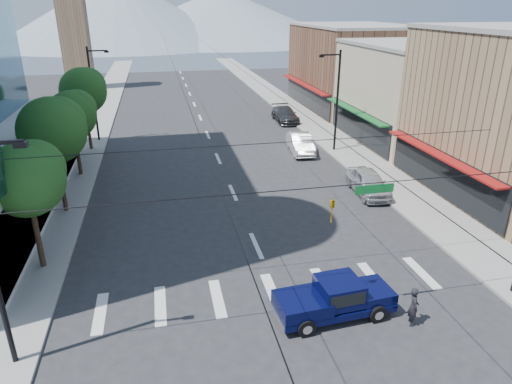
{
  "coord_description": "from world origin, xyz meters",
  "views": [
    {
      "loc": [
        -4.75,
        -16.07,
        12.6
      ],
      "look_at": [
        0.13,
        6.65,
        3.0
      ],
      "focal_mm": 32.0,
      "sensor_mm": 36.0,
      "label": 1
    }
  ],
  "objects_px": {
    "pedestrian": "(413,306)",
    "pickup_truck": "(334,298)",
    "parked_car_near": "(368,182)",
    "parked_car_far": "(285,115)",
    "parked_car_mid": "(300,143)"
  },
  "relations": [
    {
      "from": "parked_car_far",
      "to": "parked_car_mid",
      "type": "bearing_deg",
      "value": -97.78
    },
    {
      "from": "pickup_truck",
      "to": "pedestrian",
      "type": "distance_m",
      "value": 3.29
    },
    {
      "from": "parked_car_near",
      "to": "parked_car_mid",
      "type": "bearing_deg",
      "value": 103.53
    },
    {
      "from": "parked_car_near",
      "to": "parked_car_far",
      "type": "xyz_separation_m",
      "value": [
        0.0,
        22.13,
        -0.03
      ]
    },
    {
      "from": "parked_car_near",
      "to": "parked_car_mid",
      "type": "distance_m",
      "value": 10.59
    },
    {
      "from": "pedestrian",
      "to": "parked_car_near",
      "type": "relative_size",
      "value": 0.35
    },
    {
      "from": "pickup_truck",
      "to": "parked_car_near",
      "type": "relative_size",
      "value": 1.06
    },
    {
      "from": "pickup_truck",
      "to": "parked_car_near",
      "type": "distance_m",
      "value": 14.62
    },
    {
      "from": "pickup_truck",
      "to": "parked_car_far",
      "type": "xyz_separation_m",
      "value": [
        7.45,
        34.71,
        -0.1
      ]
    },
    {
      "from": "pickup_truck",
      "to": "pedestrian",
      "type": "bearing_deg",
      "value": -25.54
    },
    {
      "from": "parked_car_near",
      "to": "pedestrian",
      "type": "bearing_deg",
      "value": -103.9
    },
    {
      "from": "pedestrian",
      "to": "pickup_truck",
      "type": "bearing_deg",
      "value": 83.7
    },
    {
      "from": "pickup_truck",
      "to": "pedestrian",
      "type": "height_order",
      "value": "pickup_truck"
    },
    {
      "from": "parked_car_far",
      "to": "parked_car_near",
      "type": "bearing_deg",
      "value": -89.03
    },
    {
      "from": "pedestrian",
      "to": "parked_car_far",
      "type": "xyz_separation_m",
      "value": [
        4.38,
        35.91,
        -0.05
      ]
    }
  ]
}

